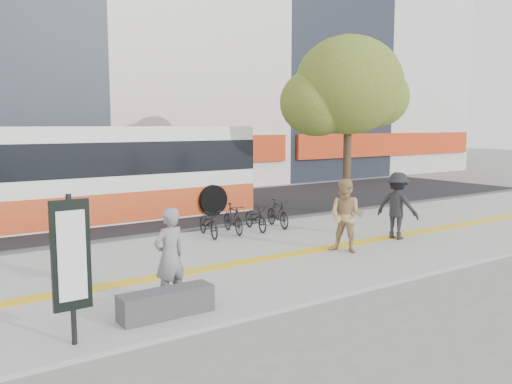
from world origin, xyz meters
TOP-DOWN VIEW (x-y plane):
  - ground at (0.00, 0.00)m, footprint 120.00×120.00m
  - sidewalk at (0.00, 1.50)m, footprint 40.00×7.00m
  - tactile_strip at (0.00, 1.00)m, footprint 40.00×0.45m
  - street at (0.00, 9.00)m, footprint 40.00×8.00m
  - curb at (0.00, 5.00)m, footprint 40.00×0.25m
  - bench at (-2.60, -1.20)m, footprint 1.60×0.45m
  - signboard at (-4.20, -1.51)m, footprint 0.55×0.10m
  - street_tree at (7.18, 4.82)m, footprint 4.40×3.80m
  - bus at (-0.92, 8.50)m, footprint 11.71×2.78m
  - bicycle_row at (2.36, 4.00)m, footprint 3.17×1.56m
  - seated_woman at (-2.29, -0.70)m, footprint 0.70×0.54m
  - pedestrian_tan at (3.04, 0.41)m, footprint 1.03×1.11m
  - pedestrian_dark at (5.34, 0.78)m, footprint 1.01×1.35m

SIDE VIEW (x-z plane):
  - ground at x=0.00m, z-range 0.00..0.00m
  - street at x=0.00m, z-range 0.00..0.06m
  - sidewalk at x=0.00m, z-range 0.00..0.08m
  - curb at x=0.00m, z-range 0.00..0.14m
  - tactile_strip at x=0.00m, z-range 0.08..0.09m
  - bench at x=-2.60m, z-range 0.08..0.53m
  - bicycle_row at x=2.36m, z-range 0.06..0.93m
  - seated_woman at x=-2.29m, z-range 0.08..1.81m
  - pedestrian_tan at x=3.04m, z-range 0.08..1.91m
  - pedestrian_dark at x=5.34m, z-range 0.08..1.94m
  - signboard at x=-4.20m, z-range 0.27..2.47m
  - bus at x=-0.92m, z-range -0.03..3.09m
  - street_tree at x=7.18m, z-range 1.36..7.67m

